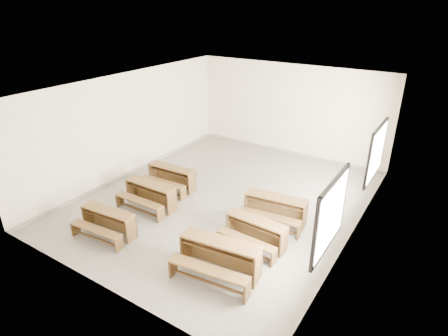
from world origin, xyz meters
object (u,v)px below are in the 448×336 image
Objects in this scene: desk_set_2 at (171,176)px; desk_set_0 at (107,220)px; desk_set_1 at (150,194)px; desk_set_3 at (219,255)px; desk_set_5 at (275,208)px; desk_set_4 at (255,231)px.

desk_set_0 is at bearing -86.33° from desk_set_2.
desk_set_1 reaches higher than desk_set_2.
desk_set_2 is 4.08m from desk_set_3.
desk_set_3 reaches higher than desk_set_2.
desk_set_3 reaches higher than desk_set_1.
desk_set_3 is 2.38m from desk_set_5.
desk_set_3 is at bearing -38.66° from desk_set_2.
desk_set_4 is 1.12m from desk_set_5.
desk_set_1 is 3.31m from desk_set_3.
desk_set_1 is at bearing 87.50° from desk_set_0.
desk_set_0 is at bearing -146.38° from desk_set_5.
desk_set_5 is at bearing 95.46° from desk_set_4.
desk_set_0 is 2.68m from desk_set_2.
desk_set_0 is at bearing -88.01° from desk_set_1.
desk_set_5 is at bearing 80.74° from desk_set_3.
desk_set_3 is 1.08× the size of desk_set_5.
desk_set_3 is at bearing 0.36° from desk_set_0.
desk_set_3 reaches higher than desk_set_4.
desk_set_2 is at bearing 91.59° from desk_set_0.
desk_set_0 is 3.02m from desk_set_3.
desk_set_1 is 1.03× the size of desk_set_4.
desk_set_1 is 0.85× the size of desk_set_3.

